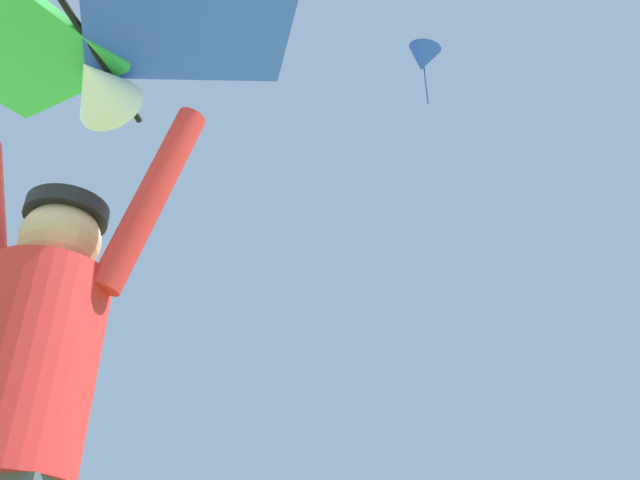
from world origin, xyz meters
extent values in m
cylinder|color=red|center=(0.13, -0.16, 1.10)|extent=(0.43, 0.43, 0.56)
sphere|color=tan|center=(0.13, -0.16, 1.49)|extent=(0.23, 0.23, 0.23)
cylinder|color=black|center=(0.13, -0.16, 1.59)|extent=(0.30, 0.30, 0.05)
cylinder|color=red|center=(0.38, -0.08, 1.61)|extent=(0.29, 0.17, 0.62)
cylinder|color=black|center=(0.13, -0.16, 2.22)|extent=(0.20, 0.57, 0.02)
cube|color=blue|center=(0.49, -0.14, 2.29)|extent=(0.91, 0.90, 0.18)
cube|color=green|center=(-0.18, -0.34, 2.29)|extent=(0.77, 0.68, 0.18)
cone|color=white|center=(0.13, -0.16, 2.12)|extent=(0.29, 0.26, 0.24)
cone|color=blue|center=(-3.41, 16.14, 19.40)|extent=(1.78, 1.73, 1.52)
cylinder|color=#203595|center=(-3.41, 16.14, 18.02)|extent=(0.06, 0.06, 1.79)
camera|label=1|loc=(1.57, -1.22, 0.50)|focal=36.80mm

